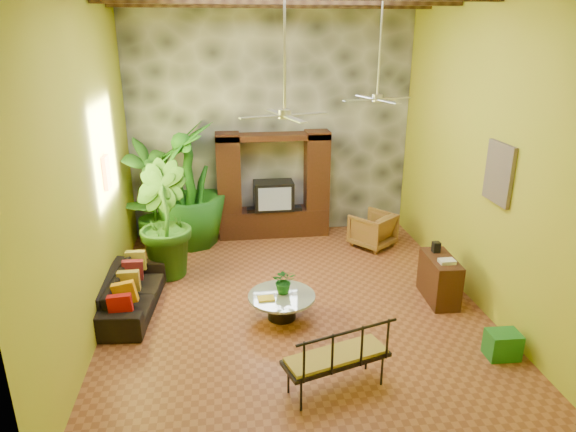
{
  "coord_description": "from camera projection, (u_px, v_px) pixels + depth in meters",
  "views": [
    {
      "loc": [
        -1.1,
        -7.44,
        4.27
      ],
      "look_at": [
        -0.07,
        0.2,
        1.49
      ],
      "focal_mm": 32.0,
      "sensor_mm": 36.0,
      "label": 1
    }
  ],
  "objects": [
    {
      "name": "ground",
      "position": [
        294.0,
        304.0,
        8.52
      ],
      "size": [
        7.0,
        7.0,
        0.0
      ],
      "primitive_type": "plane",
      "color": "brown",
      "rests_on": "ground"
    },
    {
      "name": "back_wall",
      "position": [
        271.0,
        119.0,
        10.94
      ],
      "size": [
        6.0,
        0.02,
        5.0
      ],
      "primitive_type": "cube",
      "color": "#ABB729",
      "rests_on": "ground"
    },
    {
      "name": "left_wall",
      "position": [
        87.0,
        163.0,
        7.3
      ],
      "size": [
        0.02,
        7.0,
        5.0
      ],
      "primitive_type": "cube",
      "color": "#ABB729",
      "rests_on": "ground"
    },
    {
      "name": "right_wall",
      "position": [
        483.0,
        151.0,
        8.05
      ],
      "size": [
        0.02,
        7.0,
        5.0
      ],
      "primitive_type": "cube",
      "color": "#ABB729",
      "rests_on": "ground"
    },
    {
      "name": "stone_accent_wall",
      "position": [
        271.0,
        120.0,
        10.89
      ],
      "size": [
        5.98,
        0.1,
        4.98
      ],
      "primitive_type": "cube",
      "color": "#36393E",
      "rests_on": "ground"
    },
    {
      "name": "entertainment_center",
      "position": [
        273.0,
        193.0,
        11.12
      ],
      "size": [
        2.4,
        0.55,
        2.3
      ],
      "color": "#321D0E",
      "rests_on": "ground"
    },
    {
      "name": "ceiling_fan_front",
      "position": [
        285.0,
        99.0,
        6.97
      ],
      "size": [
        1.28,
        1.28,
        1.86
      ],
      "color": "silver",
      "rests_on": "ceiling"
    },
    {
      "name": "ceiling_fan_back",
      "position": [
        378.0,
        86.0,
        8.69
      ],
      "size": [
        1.28,
        1.28,
        1.86
      ],
      "color": "silver",
      "rests_on": "ceiling"
    },
    {
      "name": "wall_art_mask",
      "position": [
        107.0,
        172.0,
        8.38
      ],
      "size": [
        0.06,
        0.32,
        0.55
      ],
      "primitive_type": "cube",
      "color": "orange",
      "rests_on": "left_wall"
    },
    {
      "name": "wall_art_painting",
      "position": [
        499.0,
        173.0,
        7.56
      ],
      "size": [
        0.06,
        0.7,
        0.9
      ],
      "primitive_type": "cube",
      "color": "#235483",
      "rests_on": "right_wall"
    },
    {
      "name": "sofa",
      "position": [
        130.0,
        292.0,
        8.29
      ],
      "size": [
        1.0,
        2.14,
        0.6
      ],
      "primitive_type": "imported",
      "rotation": [
        0.0,
        0.0,
        1.48
      ],
      "color": "black",
      "rests_on": "ground"
    },
    {
      "name": "wicker_armchair",
      "position": [
        372.0,
        230.0,
        10.73
      ],
      "size": [
        1.09,
        1.1,
        0.72
      ],
      "primitive_type": "imported",
      "rotation": [
        0.0,
        0.0,
        3.81
      ],
      "color": "brown",
      "rests_on": "ground"
    },
    {
      "name": "tall_plant_a",
      "position": [
        152.0,
        196.0,
        10.35
      ],
      "size": [
        1.37,
        1.46,
        2.3
      ],
      "primitive_type": "imported",
      "rotation": [
        0.0,
        0.0,
        0.95
      ],
      "color": "#2A6A1C",
      "rests_on": "ground"
    },
    {
      "name": "tall_plant_b",
      "position": [
        162.0,
        220.0,
        9.26
      ],
      "size": [
        1.42,
        1.48,
        2.11
      ],
      "primitive_type": "imported",
      "rotation": [
        0.0,
        0.0,
        2.16
      ],
      "color": "#275C18",
      "rests_on": "ground"
    },
    {
      "name": "tall_plant_c",
      "position": [
        189.0,
        185.0,
        10.54
      ],
      "size": [
        1.57,
        1.57,
        2.59
      ],
      "primitive_type": "imported",
      "rotation": [
        0.0,
        0.0,
        4.8
      ],
      "color": "#1E6119",
      "rests_on": "ground"
    },
    {
      "name": "coffee_table",
      "position": [
        282.0,
        303.0,
        8.04
      ],
      "size": [
        1.05,
        1.05,
        0.4
      ],
      "rotation": [
        0.0,
        0.0,
        -0.12
      ],
      "color": "black",
      "rests_on": "ground"
    },
    {
      "name": "centerpiece_plant",
      "position": [
        284.0,
        281.0,
        7.99
      ],
      "size": [
        0.39,
        0.34,
        0.41
      ],
      "primitive_type": "imported",
      "rotation": [
        0.0,
        0.0,
        -0.07
      ],
      "color": "#175A1D",
      "rests_on": "coffee_table"
    },
    {
      "name": "yellow_tray",
      "position": [
        266.0,
        298.0,
        7.86
      ],
      "size": [
        0.26,
        0.19,
        0.03
      ],
      "primitive_type": "cube",
      "rotation": [
        0.0,
        0.0,
        0.06
      ],
      "color": "#FAF91B",
      "rests_on": "coffee_table"
    },
    {
      "name": "iron_bench",
      "position": [
        338.0,
        355.0,
        6.25
      ],
      "size": [
        1.42,
        0.87,
        0.57
      ],
      "rotation": [
        0.0,
        0.0,
        0.3
      ],
      "color": "black",
      "rests_on": "ground"
    },
    {
      "name": "side_console",
      "position": [
        439.0,
        279.0,
        8.56
      ],
      "size": [
        0.47,
        0.97,
        0.76
      ],
      "primitive_type": "cube",
      "rotation": [
        0.0,
        0.0,
        -0.05
      ],
      "color": "#382211",
      "rests_on": "ground"
    },
    {
      "name": "green_bin",
      "position": [
        503.0,
        345.0,
        7.09
      ],
      "size": [
        0.45,
        0.34,
        0.38
      ],
      "primitive_type": "cube",
      "rotation": [
        0.0,
        0.0,
        -0.03
      ],
      "color": "#1F762E",
      "rests_on": "ground"
    }
  ]
}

